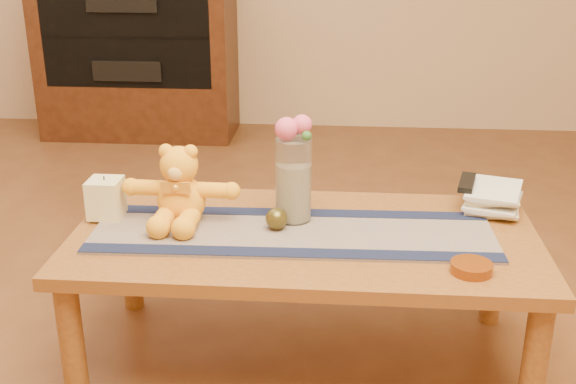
# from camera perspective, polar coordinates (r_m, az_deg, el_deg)

# --- Properties ---
(floor) EXTENTS (5.50, 5.50, 0.00)m
(floor) POSITION_cam_1_polar(r_m,az_deg,el_deg) (2.39, 1.23, -13.11)
(floor) COLOR #583119
(floor) RESTS_ON ground
(coffee_table_top) EXTENTS (1.40, 0.70, 0.04)m
(coffee_table_top) POSITION_cam_1_polar(r_m,az_deg,el_deg) (2.18, 1.32, -3.72)
(coffee_table_top) COLOR brown
(coffee_table_top) RESTS_ON floor
(table_leg_fl) EXTENTS (0.07, 0.07, 0.41)m
(table_leg_fl) POSITION_cam_1_polar(r_m,az_deg,el_deg) (2.16, -16.76, -11.65)
(table_leg_fl) COLOR brown
(table_leg_fl) RESTS_ON floor
(table_leg_fr) EXTENTS (0.07, 0.07, 0.41)m
(table_leg_fr) POSITION_cam_1_polar(r_m,az_deg,el_deg) (2.10, 18.96, -13.05)
(table_leg_fr) COLOR brown
(table_leg_fr) RESTS_ON floor
(table_leg_bl) EXTENTS (0.07, 0.07, 0.41)m
(table_leg_bl) POSITION_cam_1_polar(r_m,az_deg,el_deg) (2.64, -12.40, -4.94)
(table_leg_bl) COLOR brown
(table_leg_bl) RESTS_ON floor
(table_leg_br) EXTENTS (0.07, 0.07, 0.41)m
(table_leg_br) POSITION_cam_1_polar(r_m,az_deg,el_deg) (2.59, 16.04, -5.87)
(table_leg_br) COLOR brown
(table_leg_br) RESTS_ON floor
(persian_runner) EXTENTS (1.21, 0.38, 0.01)m
(persian_runner) POSITION_cam_1_polar(r_m,az_deg,el_deg) (2.16, 0.38, -3.25)
(persian_runner) COLOR #191D47
(persian_runner) RESTS_ON coffee_table_top
(runner_border_near) EXTENTS (1.20, 0.09, 0.00)m
(runner_border_near) POSITION_cam_1_polar(r_m,az_deg,el_deg) (2.02, 0.18, -4.82)
(runner_border_near) COLOR #121836
(runner_border_near) RESTS_ON persian_runner
(runner_border_far) EXTENTS (1.20, 0.09, 0.00)m
(runner_border_far) POSITION_cam_1_polar(r_m,az_deg,el_deg) (2.29, 0.56, -1.63)
(runner_border_far) COLOR #121836
(runner_border_far) RESTS_ON persian_runner
(teddy_bear) EXTENTS (0.35, 0.29, 0.23)m
(teddy_bear) POSITION_cam_1_polar(r_m,az_deg,el_deg) (2.22, -8.53, 0.58)
(teddy_bear) COLOR #FFAA20
(teddy_bear) RESTS_ON persian_runner
(pillar_candle) EXTENTS (0.10, 0.10, 0.12)m
(pillar_candle) POSITION_cam_1_polar(r_m,az_deg,el_deg) (2.31, -14.26, -0.46)
(pillar_candle) COLOR beige
(pillar_candle) RESTS_ON persian_runner
(candle_wick) EXTENTS (0.00, 0.00, 0.01)m
(candle_wick) POSITION_cam_1_polar(r_m,az_deg,el_deg) (2.29, -14.41, 1.09)
(candle_wick) COLOR black
(candle_wick) RESTS_ON pillar_candle
(glass_vase) EXTENTS (0.11, 0.11, 0.26)m
(glass_vase) POSITION_cam_1_polar(r_m,az_deg,el_deg) (2.19, 0.43, 0.96)
(glass_vase) COLOR silver
(glass_vase) RESTS_ON persian_runner
(potpourri_fill) EXTENTS (0.09, 0.09, 0.18)m
(potpourri_fill) POSITION_cam_1_polar(r_m,az_deg,el_deg) (2.21, 0.43, 0.01)
(potpourri_fill) COLOR beige
(potpourri_fill) RESTS_ON glass_vase
(rose_left) EXTENTS (0.07, 0.07, 0.07)m
(rose_left) POSITION_cam_1_polar(r_m,az_deg,el_deg) (2.13, -0.12, 5.04)
(rose_left) COLOR #DF4E79
(rose_left) RESTS_ON glass_vase
(rose_right) EXTENTS (0.06, 0.06, 0.06)m
(rose_right) POSITION_cam_1_polar(r_m,az_deg,el_deg) (2.14, 1.12, 5.38)
(rose_right) COLOR #DF4E79
(rose_right) RESTS_ON glass_vase
(blue_flower_back) EXTENTS (0.04, 0.04, 0.04)m
(blue_flower_back) POSITION_cam_1_polar(r_m,az_deg,el_deg) (2.17, 0.77, 5.18)
(blue_flower_back) COLOR #4F58AC
(blue_flower_back) RESTS_ON glass_vase
(blue_flower_side) EXTENTS (0.04, 0.04, 0.04)m
(blue_flower_side) POSITION_cam_1_polar(r_m,az_deg,el_deg) (2.17, -0.31, 4.89)
(blue_flower_side) COLOR #4F58AC
(blue_flower_side) RESTS_ON glass_vase
(leaf_sprig) EXTENTS (0.03, 0.03, 0.03)m
(leaf_sprig) POSITION_cam_1_polar(r_m,az_deg,el_deg) (2.12, 1.48, 4.49)
(leaf_sprig) COLOR #33662D
(leaf_sprig) RESTS_ON glass_vase
(bronze_ball) EXTENTS (0.07, 0.07, 0.07)m
(bronze_ball) POSITION_cam_1_polar(r_m,az_deg,el_deg) (2.16, -0.91, -2.14)
(bronze_ball) COLOR #473F17
(bronze_ball) RESTS_ON persian_runner
(book_bottom) EXTENTS (0.20, 0.25, 0.02)m
(book_bottom) POSITION_cam_1_polar(r_m,az_deg,el_deg) (2.43, 13.89, -0.83)
(book_bottom) COLOR #F5E5BD
(book_bottom) RESTS_ON coffee_table_top
(book_lower) EXTENTS (0.23, 0.26, 0.02)m
(book_lower) POSITION_cam_1_polar(r_m,az_deg,el_deg) (2.42, 14.04, -0.46)
(book_lower) COLOR #F5E5BD
(book_lower) RESTS_ON book_bottom
(book_upper) EXTENTS (0.19, 0.24, 0.02)m
(book_upper) POSITION_cam_1_polar(r_m,az_deg,el_deg) (2.42, 13.83, 0.04)
(book_upper) COLOR #F5E5BD
(book_upper) RESTS_ON book_lower
(book_top) EXTENTS (0.22, 0.26, 0.02)m
(book_top) POSITION_cam_1_polar(r_m,az_deg,el_deg) (2.41, 14.10, 0.40)
(book_top) COLOR #F5E5BD
(book_top) RESTS_ON book_upper
(tv_remote) EXTENTS (0.08, 0.17, 0.02)m
(tv_remote) POSITION_cam_1_polar(r_m,az_deg,el_deg) (2.39, 14.02, 0.73)
(tv_remote) COLOR black
(tv_remote) RESTS_ON book_top
(amber_dish) EXTENTS (0.14, 0.14, 0.03)m
(amber_dish) POSITION_cam_1_polar(r_m,az_deg,el_deg) (1.99, 14.36, -5.84)
(amber_dish) COLOR #BF5914
(amber_dish) RESTS_ON coffee_table_top
(media_cabinet) EXTENTS (1.20, 0.50, 1.10)m
(media_cabinet) POSITION_cam_1_polar(r_m,az_deg,el_deg) (4.71, -11.85, 11.06)
(media_cabinet) COLOR black
(media_cabinet) RESTS_ON floor
(cabinet_cavity) EXTENTS (1.02, 0.03, 0.61)m
(cabinet_cavity) POSITION_cam_1_polar(r_m,az_deg,el_deg) (4.47, -12.78, 11.89)
(cabinet_cavity) COLOR black
(cabinet_cavity) RESTS_ON media_cabinet
(cabinet_shelf) EXTENTS (1.02, 0.20, 0.02)m
(cabinet_shelf) POSITION_cam_1_polar(r_m,az_deg,el_deg) (4.55, -12.47, 12.07)
(cabinet_shelf) COLOR black
(cabinet_shelf) RESTS_ON media_cabinet
(stereo_upper) EXTENTS (0.42, 0.28, 0.10)m
(stereo_upper) POSITION_cam_1_polar(r_m,az_deg,el_deg) (4.54, -12.60, 14.58)
(stereo_upper) COLOR black
(stereo_upper) RESTS_ON media_cabinet
(stereo_lower) EXTENTS (0.42, 0.28, 0.12)m
(stereo_lower) POSITION_cam_1_polar(r_m,az_deg,el_deg) (4.60, -12.21, 9.68)
(stereo_lower) COLOR black
(stereo_lower) RESTS_ON media_cabinet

